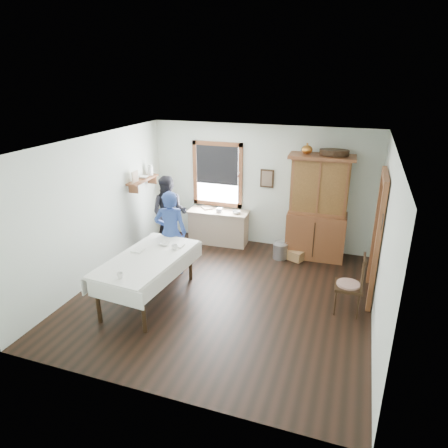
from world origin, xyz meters
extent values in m
cube|color=black|center=(0.00, 0.00, 0.01)|extent=(5.00, 5.00, 0.01)
cube|color=white|center=(0.00, 0.00, 2.70)|extent=(5.00, 5.00, 0.01)
cube|color=silver|center=(0.00, 2.50, 1.35)|extent=(5.00, 0.01, 2.70)
cube|color=silver|center=(0.00, -2.50, 1.35)|extent=(5.00, 0.01, 2.70)
cube|color=silver|center=(-2.50, 0.00, 1.35)|extent=(0.01, 5.00, 2.70)
cube|color=silver|center=(2.50, 0.00, 1.35)|extent=(0.01, 5.00, 2.70)
cube|color=white|center=(-1.00, 2.48, 1.55)|extent=(1.00, 0.02, 1.30)
cube|color=brown|center=(-1.00, 2.46, 2.25)|extent=(1.18, 0.06, 0.09)
cube|color=brown|center=(-1.00, 2.46, 0.85)|extent=(1.18, 0.06, 0.09)
cube|color=brown|center=(-1.54, 2.46, 1.55)|extent=(0.09, 0.06, 1.48)
cube|color=brown|center=(-0.46, 2.46, 1.55)|extent=(0.09, 0.06, 1.48)
cube|color=black|center=(-1.00, 2.44, 1.76)|extent=(0.98, 0.03, 0.87)
cube|color=#473C33|center=(2.47, 0.85, 1.05)|extent=(0.03, 0.90, 2.10)
cube|color=brown|center=(2.44, 0.34, 1.05)|extent=(0.08, 0.12, 2.10)
cube|color=brown|center=(2.44, 1.36, 1.05)|extent=(0.08, 0.12, 2.10)
cube|color=brown|center=(2.44, 0.85, 2.16)|extent=(0.08, 1.14, 0.12)
cube|color=brown|center=(-2.37, 1.50, 1.55)|extent=(0.24, 1.00, 0.04)
cube|color=brown|center=(-2.37, 1.10, 1.45)|extent=(0.22, 0.03, 0.18)
cube|color=brown|center=(-2.37, 1.90, 1.45)|extent=(0.22, 0.03, 0.18)
cube|color=tan|center=(-2.37, 1.20, 1.68)|extent=(0.03, 0.22, 0.24)
cylinder|color=white|center=(-2.37, 1.85, 1.68)|extent=(0.12, 0.12, 0.22)
cube|color=black|center=(0.15, 2.46, 1.55)|extent=(0.30, 0.04, 0.40)
torus|color=black|center=(2.45, 0.30, 1.72)|extent=(0.01, 0.27, 0.27)
cube|color=tan|center=(-0.88, 2.18, 0.39)|extent=(1.38, 0.58, 0.78)
cube|color=brown|center=(1.31, 2.14, 1.10)|extent=(1.31, 0.66, 2.20)
cube|color=white|center=(-1.19, -0.53, 0.40)|extent=(1.22, 2.09, 0.81)
cube|color=black|center=(2.09, 0.18, 0.52)|extent=(0.50, 0.50, 1.04)
cube|color=#9A9CA2|center=(0.64, 1.82, 0.17)|extent=(0.34, 0.34, 0.33)
cube|color=#AC7C4E|center=(0.96, 1.85, 0.10)|extent=(0.42, 0.37, 0.21)
imported|color=navy|center=(-1.25, 0.50, 0.78)|extent=(0.65, 0.53, 1.55)
imported|color=black|center=(-1.80, 1.56, 0.77)|extent=(0.85, 0.73, 1.53)
imported|color=white|center=(-0.88, -0.09, 0.85)|extent=(0.13, 0.13, 0.09)
imported|color=white|center=(-1.21, -1.32, 0.85)|extent=(0.13, 0.13, 0.09)
imported|color=white|center=(-1.14, 0.02, 0.83)|extent=(0.24, 0.24, 0.05)
imported|color=#745F4D|center=(-1.28, 2.21, 0.79)|extent=(0.30, 0.30, 0.02)
imported|color=white|center=(-0.45, 2.15, 0.81)|extent=(0.21, 0.21, 0.06)
imported|color=white|center=(-2.37, 1.55, 1.60)|extent=(0.22, 0.22, 0.05)
camera|label=1|loc=(2.02, -5.86, 3.74)|focal=32.00mm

